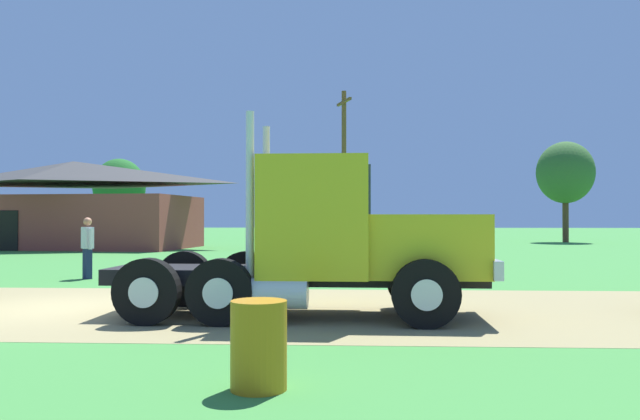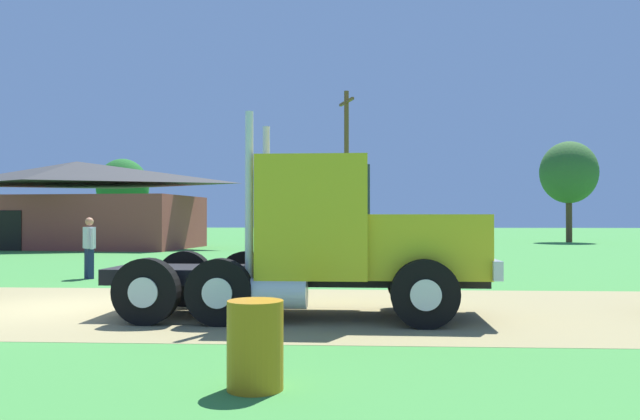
{
  "view_description": "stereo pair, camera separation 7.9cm",
  "coord_description": "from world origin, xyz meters",
  "px_view_note": "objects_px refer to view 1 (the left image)",
  "views": [
    {
      "loc": [
        5.77,
        -12.32,
        1.81
      ],
      "look_at": [
        5.14,
        0.34,
        1.96
      ],
      "focal_mm": 35.29,
      "sensor_mm": 36.0,
      "label": 1
    },
    {
      "loc": [
        5.85,
        -12.31,
        1.81
      ],
      "look_at": [
        5.14,
        0.34,
        1.96
      ],
      "focal_mm": 35.29,
      "sensor_mm": 36.0,
      "label": 2
    }
  ],
  "objects_px": {
    "visitor_far_side": "(87,246)",
    "steel_barrel": "(259,345)",
    "truck_foreground_white": "(334,242)",
    "utility_pole_near": "(344,166)",
    "shed_building": "(73,206)"
  },
  "relations": [
    {
      "from": "visitor_far_side",
      "to": "steel_barrel",
      "type": "xyz_separation_m",
      "value": [
        6.81,
        -11.61,
        -0.51
      ]
    },
    {
      "from": "truck_foreground_white",
      "to": "visitor_far_side",
      "type": "bearing_deg",
      "value": 138.05
    },
    {
      "from": "truck_foreground_white",
      "to": "visitor_far_side",
      "type": "relative_size",
      "value": 3.84
    },
    {
      "from": "truck_foreground_white",
      "to": "utility_pole_near",
      "type": "bearing_deg",
      "value": 90.17
    },
    {
      "from": "visitor_far_side",
      "to": "shed_building",
      "type": "xyz_separation_m",
      "value": [
        -8.73,
        18.39,
        1.53
      ]
    },
    {
      "from": "steel_barrel",
      "to": "shed_building",
      "type": "xyz_separation_m",
      "value": [
        -15.54,
        30.0,
        2.04
      ]
    },
    {
      "from": "visitor_far_side",
      "to": "steel_barrel",
      "type": "relative_size",
      "value": 1.94
    },
    {
      "from": "visitor_far_side",
      "to": "truck_foreground_white",
      "type": "bearing_deg",
      "value": -41.95
    },
    {
      "from": "steel_barrel",
      "to": "visitor_far_side",
      "type": "bearing_deg",
      "value": 120.39
    },
    {
      "from": "visitor_far_side",
      "to": "utility_pole_near",
      "type": "xyz_separation_m",
      "value": [
        7.39,
        16.55,
        3.69
      ]
    },
    {
      "from": "truck_foreground_white",
      "to": "steel_barrel",
      "type": "distance_m",
      "value": 5.03
    },
    {
      "from": "steel_barrel",
      "to": "shed_building",
      "type": "relative_size",
      "value": 0.06
    },
    {
      "from": "truck_foreground_white",
      "to": "shed_building",
      "type": "relative_size",
      "value": 0.46
    },
    {
      "from": "steel_barrel",
      "to": "shed_building",
      "type": "bearing_deg",
      "value": 117.38
    },
    {
      "from": "visitor_far_side",
      "to": "shed_building",
      "type": "bearing_deg",
      "value": 115.39
    }
  ]
}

